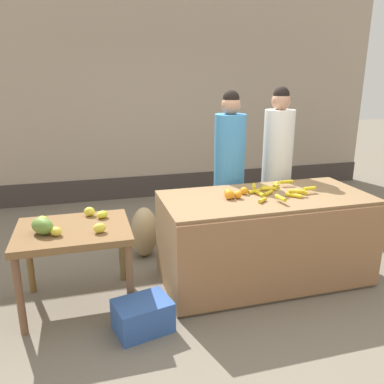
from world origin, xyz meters
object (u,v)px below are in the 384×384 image
at_px(produce_crate, 143,316).
at_px(produce_sack, 144,232).
at_px(vendor_woman_blue_shirt, 229,174).
at_px(vendor_woman_white_shirt, 277,169).

distance_m(produce_crate, produce_sack, 1.39).
bearing_deg(produce_sack, vendor_woman_blue_shirt, -6.85).
bearing_deg(vendor_woman_white_shirt, produce_sack, 176.75).
height_order(vendor_woman_blue_shirt, produce_sack, vendor_woman_blue_shirt).
relative_size(produce_crate, produce_sack, 0.76).
bearing_deg(produce_crate, vendor_woman_blue_shirt, 46.26).
bearing_deg(produce_sack, produce_crate, -99.62).
bearing_deg(vendor_woman_blue_shirt, produce_sack, 173.15).
xyz_separation_m(vendor_woman_blue_shirt, produce_crate, (-1.19, -1.24, -0.80)).
height_order(vendor_woman_blue_shirt, produce_crate, vendor_woman_blue_shirt).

